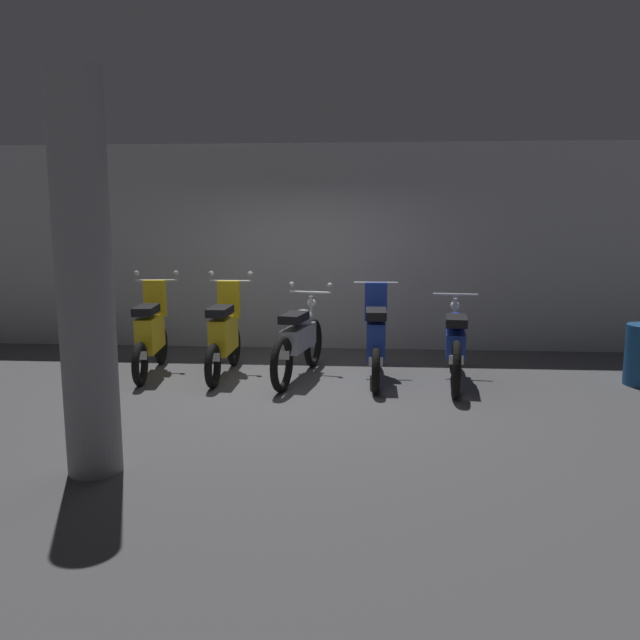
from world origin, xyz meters
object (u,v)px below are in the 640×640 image
motorbike_slot_0 (151,333)px  motorbike_slot_4 (455,343)px  motorbike_slot_1 (224,334)px  motorbike_slot_2 (299,339)px  support_pillar (85,278)px  motorbike_slot_3 (376,338)px

motorbike_slot_0 → motorbike_slot_4: (3.81, -0.19, -0.04)m
motorbike_slot_1 → motorbike_slot_2: (0.95, -0.05, -0.04)m
motorbike_slot_4 → support_pillar: bearing=-137.4°
motorbike_slot_0 → support_pillar: size_ratio=0.55×
motorbike_slot_1 → motorbike_slot_2: size_ratio=0.87×
motorbike_slot_3 → motorbike_slot_4: (0.95, -0.08, -0.03)m
motorbike_slot_1 → motorbike_slot_3: (1.90, -0.09, -0.00)m
motorbike_slot_3 → motorbike_slot_4: size_ratio=0.86×
motorbike_slot_1 → motorbike_slot_2: bearing=-3.3°
motorbike_slot_1 → motorbike_slot_4: motorbike_slot_1 is taller
motorbike_slot_0 → motorbike_slot_4: bearing=-2.9°
motorbike_slot_4 → motorbike_slot_1: bearing=176.7°
motorbike_slot_1 → motorbike_slot_4: size_ratio=0.86×
motorbike_slot_3 → support_pillar: size_ratio=0.55×
motorbike_slot_2 → motorbike_slot_4: 1.90m
motorbike_slot_0 → motorbike_slot_1: bearing=-1.6°
motorbike_slot_2 → support_pillar: bearing=-113.1°
motorbike_slot_3 → motorbike_slot_4: bearing=-4.5°
motorbike_slot_1 → support_pillar: support_pillar is taller
motorbike_slot_4 → motorbike_slot_0: bearing=177.1°
motorbike_slot_3 → motorbike_slot_0: bearing=177.7°
motorbike_slot_0 → motorbike_slot_2: (1.91, -0.08, -0.04)m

